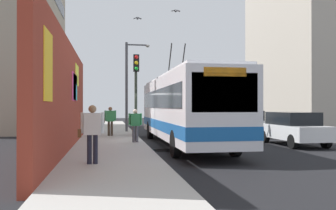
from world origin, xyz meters
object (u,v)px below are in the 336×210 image
object	(u,v)px
pedestrian_near_wall	(92,129)
pedestrian_at_curb	(135,123)
city_bus	(183,107)
parked_car_silver	(243,122)
street_lamp	(129,80)
parked_car_white	(293,128)
pedestrian_midblock	(110,119)
traffic_light	(136,83)

from	to	relation	value
pedestrian_near_wall	pedestrian_at_curb	distance (m)	6.55
city_bus	parked_car_silver	distance (m)	7.69
street_lamp	parked_car_white	bearing A→B (deg)	-140.56
pedestrian_midblock	pedestrian_at_curb	world-z (taller)	pedestrian_midblock
parked_car_white	traffic_light	size ratio (longest dim) A/B	0.98
parked_car_white	pedestrian_near_wall	xyz separation A→B (m)	(-5.04, 9.20, 0.34)
parked_car_silver	pedestrian_at_curb	xyz separation A→B (m)	(-5.06, 7.44, 0.22)
pedestrian_at_curb	traffic_light	xyz separation A→B (m)	(0.61, -0.09, 1.97)
parked_car_white	street_lamp	xyz separation A→B (m)	(8.82, 7.25, 2.85)
parked_car_silver	street_lamp	distance (m)	8.18
pedestrian_near_wall	pedestrian_at_curb	bearing A→B (deg)	-15.60
pedestrian_midblock	pedestrian_near_wall	distance (m)	10.40
parked_car_silver	pedestrian_near_wall	bearing A→B (deg)	141.02
pedestrian_midblock	pedestrian_near_wall	size ratio (longest dim) A/B	0.97
parked_car_white	pedestrian_near_wall	bearing A→B (deg)	118.75
parked_car_white	pedestrian_near_wall	distance (m)	10.49
pedestrian_midblock	city_bus	bearing A→B (deg)	-143.61
city_bus	street_lamp	world-z (taller)	street_lamp
city_bus	pedestrian_near_wall	bearing A→B (deg)	145.35
pedestrian_midblock	pedestrian_near_wall	bearing A→B (deg)	176.65
parked_car_silver	pedestrian_at_curb	size ratio (longest dim) A/B	3.00
traffic_light	city_bus	bearing A→B (deg)	-117.74
city_bus	parked_car_white	bearing A→B (deg)	-98.06
pedestrian_near_wall	street_lamp	world-z (taller)	street_lamp
parked_car_silver	pedestrian_at_curb	bearing A→B (deg)	124.22
pedestrian_near_wall	street_lamp	xyz separation A→B (m)	(13.86, -1.94, 2.50)
city_bus	street_lamp	distance (m)	8.54
street_lamp	pedestrian_near_wall	bearing A→B (deg)	172.02
parked_car_silver	pedestrian_at_curb	distance (m)	9.00
city_bus	pedestrian_near_wall	xyz separation A→B (m)	(-5.78, 4.00, -0.65)
parked_car_white	parked_car_silver	bearing A→B (deg)	-0.00
parked_car_white	pedestrian_midblock	bearing A→B (deg)	58.16
city_bus	pedestrian_at_curb	world-z (taller)	city_bus
pedestrian_near_wall	pedestrian_at_curb	world-z (taller)	pedestrian_near_wall
street_lamp	city_bus	bearing A→B (deg)	-165.74
parked_car_white	traffic_light	distance (m)	7.90
parked_car_silver	pedestrian_near_wall	world-z (taller)	pedestrian_near_wall
pedestrian_midblock	pedestrian_at_curb	xyz separation A→B (m)	(-4.07, -1.15, -0.08)
traffic_light	parked_car_white	bearing A→B (deg)	-104.26
parked_car_white	street_lamp	bearing A→B (deg)	39.44
parked_car_white	pedestrian_midblock	xyz separation A→B (m)	(5.33, 8.59, 0.31)
parked_car_white	pedestrian_midblock	distance (m)	10.11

